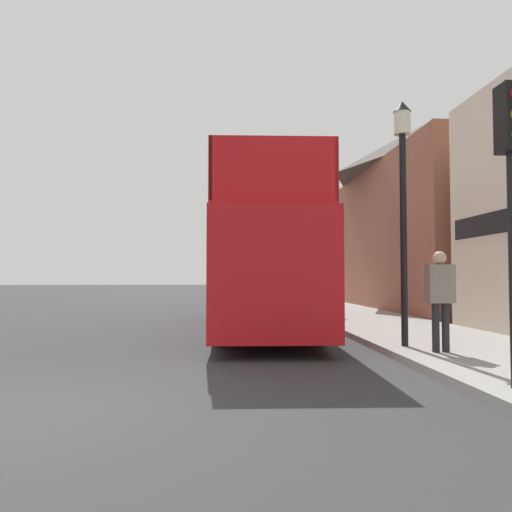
% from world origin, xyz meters
% --- Properties ---
extents(ground_plane, '(144.00, 144.00, 0.00)m').
position_xyz_m(ground_plane, '(0.00, 21.00, 0.00)').
color(ground_plane, '#333335').
extents(sidewalk, '(3.49, 108.00, 0.14)m').
position_xyz_m(sidewalk, '(7.27, 18.00, 0.07)').
color(sidewalk, '#999993').
rests_on(sidewalk, ground_plane).
extents(brick_terrace_rear, '(6.00, 16.51, 8.80)m').
position_xyz_m(brick_terrace_rear, '(12.01, 17.93, 4.40)').
color(brick_terrace_rear, '#935642').
rests_on(brick_terrace_rear, ground_plane).
extents(tour_bus, '(2.77, 10.63, 4.10)m').
position_xyz_m(tour_bus, '(3.56, 8.75, 1.82)').
color(tour_bus, red).
rests_on(tour_bus, ground_plane).
extents(parked_car_ahead_of_bus, '(1.92, 4.61, 1.41)m').
position_xyz_m(parked_car_ahead_of_bus, '(4.36, 17.35, 0.67)').
color(parked_car_ahead_of_bus, black).
rests_on(parked_car_ahead_of_bus, ground_plane).
extents(pedestrian_second, '(0.47, 0.26, 1.81)m').
position_xyz_m(pedestrian_second, '(6.36, 3.43, 1.23)').
color(pedestrian_second, '#232328').
rests_on(pedestrian_second, sidewalk).
extents(lamp_post_nearest, '(0.35, 0.35, 4.85)m').
position_xyz_m(lamp_post_nearest, '(6.01, 4.24, 3.47)').
color(lamp_post_nearest, black).
rests_on(lamp_post_nearest, sidewalk).
extents(lamp_post_second, '(0.35, 0.35, 4.48)m').
position_xyz_m(lamp_post_second, '(6.08, 13.83, 3.24)').
color(lamp_post_second, black).
rests_on(lamp_post_second, sidewalk).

